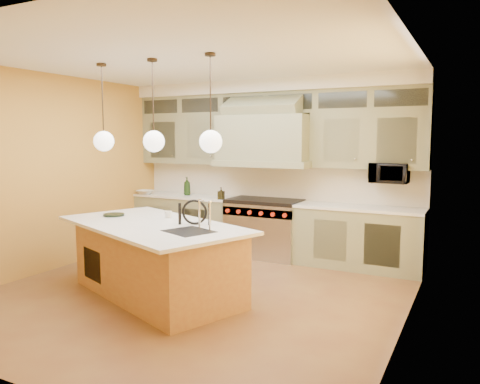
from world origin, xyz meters
The scene contains 18 objects.
floor centered at (0.00, 0.00, 0.00)m, with size 5.00×5.00×0.00m, color brown.
ceiling centered at (0.00, 0.00, 2.90)m, with size 5.00×5.00×0.00m, color white.
wall_back centered at (0.00, 2.50, 1.45)m, with size 5.00×5.00×0.00m, color #BF8934.
wall_front centered at (0.00, -2.50, 1.45)m, with size 5.00×5.00×0.00m, color #BF8934.
wall_left centered at (-2.50, 0.00, 1.45)m, with size 5.00×5.00×0.00m, color #BF8934.
wall_right centered at (2.50, 0.00, 1.45)m, with size 5.00×5.00×0.00m, color #BF8934.
back_cabinetry centered at (0.00, 2.23, 1.43)m, with size 5.00×0.77×2.90m.
range centered at (0.00, 2.14, 0.49)m, with size 1.20×0.74×0.96m.
kitchen_island centered at (-0.40, -0.25, 0.47)m, with size 2.88×2.20×1.35m.
counter_stool centered at (0.15, -0.27, 0.70)m, with size 0.56×0.56×1.23m.
microwave centered at (1.95, 2.25, 1.45)m, with size 0.54×0.37×0.30m, color black.
oil_bottle_a centered at (-1.53, 2.15, 1.10)m, with size 0.13×0.13×0.33m, color #183213.
oil_bottle_b centered at (-0.70, 1.92, 1.04)m, with size 0.09×0.09×0.20m, color black.
fruit_bowl centered at (-2.30, 1.92, 0.98)m, with size 0.30×0.30×0.07m, color silver.
cup centered at (-0.47, 0.11, 0.97)m, with size 0.10×0.10×0.09m, color silver.
pendant_left centered at (-1.20, -0.25, 1.95)m, with size 0.26×0.26×1.11m.
pendant_center centered at (-0.40, -0.25, 1.95)m, with size 0.26×0.26×1.11m.
pendant_right centered at (0.40, -0.25, 1.95)m, with size 0.26×0.26×1.11m.
Camera 1 is at (3.12, -4.83, 1.96)m, focal length 35.00 mm.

